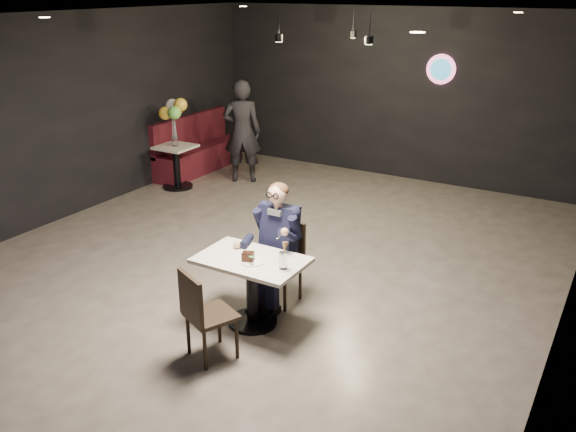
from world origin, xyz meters
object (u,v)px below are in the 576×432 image
Objects in this scene: booth_bench at (198,144)px; side_table at (177,167)px; seated_man at (279,243)px; main_table at (252,291)px; sundae_glass at (283,260)px; chair_far at (279,264)px; balloon_vase at (175,141)px; passerby at (242,132)px; chair_near at (211,313)px.

booth_bench is 1.05m from side_table.
seated_man is 0.69× the size of booth_bench.
sundae_glass is at bearing -5.13° from main_table.
chair_far is 5.28× the size of sundae_glass.
seated_man reaches higher than sundae_glass.
seated_man is (0.00, 0.00, 0.26)m from chair_far.
sundae_glass reaches higher than chair_far.
passerby is (0.77, 0.90, 0.08)m from balloon_vase.
chair_far is 4.48m from side_table.
booth_bench is 1.15m from passerby.
chair_far is 0.44× the size of booth_bench.
chair_far reaches higher than side_table.
booth_bench is at bearing 137.66° from chair_far.
chair_far is 1.24m from chair_near.
passerby reaches higher than chair_far.
chair_near is at bearing 92.01° from passerby.
main_table is 7.09× the size of balloon_vase.
main_table is at bearing 96.15° from passerby.
balloon_vase is (-3.65, 3.84, 0.37)m from chair_near.
main_table is at bearing -90.00° from seated_man.
balloon_vase is at bearing 144.54° from seated_man.
chair_near is at bearing -46.47° from balloon_vase.
side_table is at bearing 144.54° from seated_man.
side_table is (0.30, -1.00, -0.15)m from booth_bench.
chair_near is 5.93× the size of balloon_vase.
seated_man is 8.27× the size of sundae_glass.
chair_far is 4.50m from balloon_vase.
side_table is 4.81× the size of balloon_vase.
chair_far is at bearing -42.34° from booth_bench.
passerby reaches higher than sundae_glass.
sundae_glass is at bearing -43.92° from booth_bench.
sundae_glass is (0.40, 0.66, 0.38)m from chair_near.
sundae_glass is at bearing -38.21° from side_table.
passerby is at bearing 129.39° from seated_man.
side_table is at bearing -73.30° from booth_bench.
chair_near is 5.30m from side_table.
side_table is at bearing 139.21° from main_table.
sundae_glass reaches higher than balloon_vase.
chair_near reaches higher than balloon_vase.
side_table is at bearing 141.79° from sundae_glass.
seated_man is 0.72m from sundae_glass.
sundae_glass is (0.40, -0.04, 0.46)m from main_table.
main_table is 0.56m from chair_far.
main_table is 5.73m from booth_bench.
chair_far is 5.93× the size of balloon_vase.
chair_near is at bearing -121.12° from sundae_glass.
balloon_vase is at bearing 90.00° from side_table.
seated_man is at bearing 90.00° from main_table.
chair_far is 4.56m from passerby.
sundae_glass is at bearing -55.90° from seated_man.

